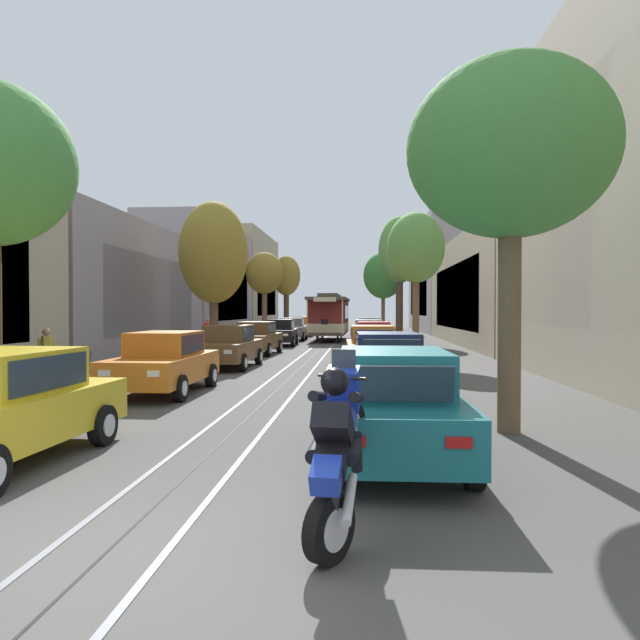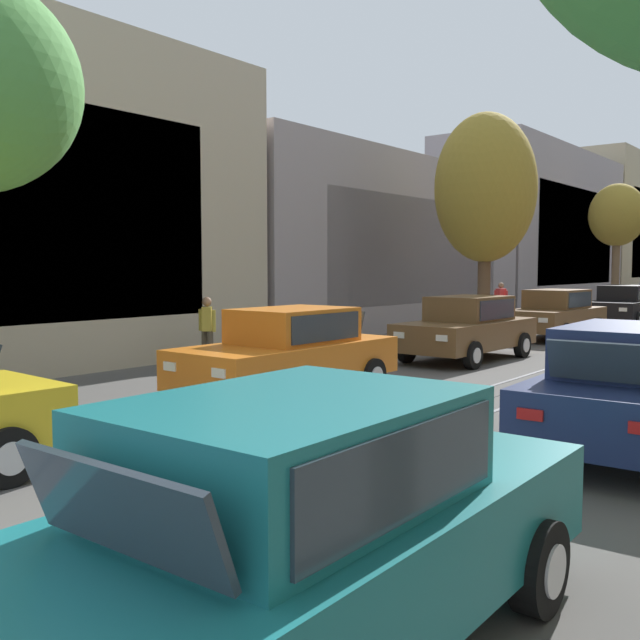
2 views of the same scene
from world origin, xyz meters
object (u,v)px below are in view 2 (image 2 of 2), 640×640
object	(u,v)px
parked_car_navy_second_right	(633,387)
street_tree_kerb_left_second	(486,189)
pedestrian_on_left_pavement	(207,327)
street_tree_kerb_left_mid	(617,217)
parked_car_orange_second_left	(289,353)
parked_car_teal_near_right	(306,527)
parked_car_black_fifth_left	(622,305)
parked_car_brown_fourth_left	(555,314)
parked_car_brown_mid_left	(467,328)
pedestrian_on_right_pavement	(501,302)

from	to	relation	value
parked_car_navy_second_right	street_tree_kerb_left_second	xyz separation A→B (m)	(-7.33, 11.20, 3.92)
street_tree_kerb_left_second	pedestrian_on_left_pavement	size ratio (longest dim) A/B	4.41
street_tree_kerb_left_mid	parked_car_orange_second_left	bearing A→B (deg)	-86.08
parked_car_teal_near_right	street_tree_kerb_left_second	size ratio (longest dim) A/B	0.62
parked_car_black_fifth_left	parked_car_navy_second_right	xyz separation A→B (m)	(5.53, -19.90, 0.00)
parked_car_orange_second_left	parked_car_brown_fourth_left	xyz separation A→B (m)	(0.01, 13.03, 0.00)
parked_car_orange_second_left	street_tree_kerb_left_mid	xyz separation A→B (m)	(-1.77, 25.86, 3.89)
parked_car_teal_near_right	pedestrian_on_left_pavement	bearing A→B (deg)	140.00
parked_car_orange_second_left	parked_car_navy_second_right	world-z (taller)	same
parked_car_brown_mid_left	pedestrian_on_right_pavement	distance (m)	10.15
parked_car_teal_near_right	street_tree_kerb_left_mid	world-z (taller)	street_tree_kerb_left_mid
parked_car_brown_mid_left	parked_car_teal_near_right	world-z (taller)	same
parked_car_teal_near_right	parked_car_brown_fourth_left	bearing A→B (deg)	105.98
pedestrian_on_left_pavement	street_tree_kerb_left_second	bearing A→B (deg)	73.68
parked_car_brown_fourth_left	parked_car_teal_near_right	xyz separation A→B (m)	(5.52, -19.27, 0.00)
parked_car_navy_second_right	street_tree_kerb_left_mid	xyz separation A→B (m)	(-7.50, 25.90, 3.89)
parked_car_orange_second_left	street_tree_kerb_left_mid	distance (m)	26.22
street_tree_kerb_left_second	street_tree_kerb_left_mid	xyz separation A→B (m)	(-0.17, 14.70, -0.03)
parked_car_brown_mid_left	street_tree_kerb_left_second	bearing A→B (deg)	110.74
parked_car_navy_second_right	pedestrian_on_right_pavement	xyz separation A→B (m)	(-8.96, 16.18, 0.17)
parked_car_brown_fourth_left	pedestrian_on_right_pavement	world-z (taller)	pedestrian_on_right_pavement
parked_car_brown_mid_left	street_tree_kerb_left_mid	size ratio (longest dim) A/B	0.70
parked_car_black_fifth_left	street_tree_kerb_left_second	world-z (taller)	street_tree_kerb_left_second
parked_car_orange_second_left	street_tree_kerb_left_mid	size ratio (longest dim) A/B	0.70
parked_car_brown_mid_left	parked_car_brown_fourth_left	size ratio (longest dim) A/B	0.99
parked_car_navy_second_right	parked_car_teal_near_right	bearing A→B (deg)	-91.86
parked_car_navy_second_right	pedestrian_on_right_pavement	bearing A→B (deg)	118.99
pedestrian_on_left_pavement	pedestrian_on_right_pavement	xyz separation A→B (m)	(1.05, 14.15, 0.06)
parked_car_teal_near_right	pedestrian_on_left_pavement	xyz separation A→B (m)	(-9.81, 8.23, 0.10)
parked_car_brown_fourth_left	pedestrian_on_right_pavement	distance (m)	4.50
parked_car_orange_second_left	pedestrian_on_right_pavement	bearing A→B (deg)	101.33
parked_car_black_fifth_left	parked_car_brown_mid_left	bearing A→B (deg)	-90.25
parked_car_orange_second_left	parked_car_brown_fourth_left	size ratio (longest dim) A/B	0.99
parked_car_navy_second_right	pedestrian_on_left_pavement	size ratio (longest dim) A/B	2.76
parked_car_teal_near_right	parked_car_navy_second_right	size ratio (longest dim) A/B	0.99
parked_car_black_fifth_left	parked_car_teal_near_right	size ratio (longest dim) A/B	1.01
parked_car_black_fifth_left	street_tree_kerb_left_second	distance (m)	9.71
parked_car_brown_fourth_left	parked_car_teal_near_right	world-z (taller)	same
parked_car_orange_second_left	street_tree_kerb_left_second	world-z (taller)	street_tree_kerb_left_second
parked_car_brown_mid_left	street_tree_kerb_left_second	size ratio (longest dim) A/B	0.62
parked_car_black_fifth_left	pedestrian_on_right_pavement	bearing A→B (deg)	-132.67
parked_car_orange_second_left	pedestrian_on_right_pavement	world-z (taller)	pedestrian_on_right_pavement
parked_car_teal_near_right	parked_car_navy_second_right	world-z (taller)	same
parked_car_navy_second_right	parked_car_orange_second_left	bearing A→B (deg)	179.60
parked_car_brown_fourth_left	street_tree_kerb_left_second	bearing A→B (deg)	-130.83
parked_car_black_fifth_left	parked_car_navy_second_right	bearing A→B (deg)	-74.48
pedestrian_on_right_pavement	parked_car_brown_mid_left	bearing A→B (deg)	-70.57
parked_car_teal_near_right	parked_car_navy_second_right	bearing A→B (deg)	88.14
parked_car_brown_fourth_left	parked_car_navy_second_right	world-z (taller)	same
parked_car_orange_second_left	parked_car_navy_second_right	distance (m)	5.73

